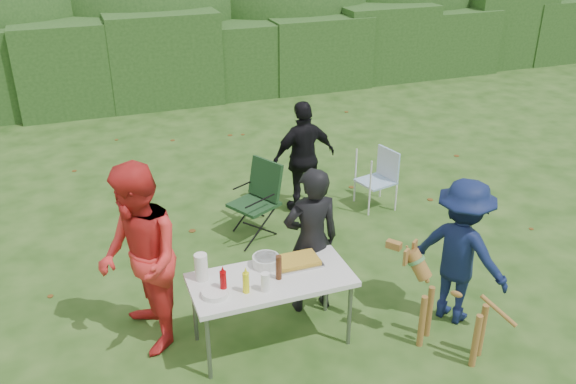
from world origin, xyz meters
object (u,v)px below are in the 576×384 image
object	(u,v)px
camping_chair	(254,200)
beer_bottle	(279,267)
person_black_puffy	(304,158)
person_cook	(311,241)
lawn_chair	(376,179)
folding_table	(271,283)
person_red_jacket	(140,260)
dog	(454,308)
ketchup_bottle	(223,282)
mustard_bottle	(246,283)
child	(461,252)
paper_towel_roll	(201,267)

from	to	relation	value
camping_chair	beer_bottle	xyz separation A→B (m)	(-0.41, -2.10, 0.39)
person_black_puffy	beer_bottle	distance (m)	2.79
person_cook	lawn_chair	size ratio (longest dim) A/B	1.95
folding_table	beer_bottle	size ratio (longest dim) A/B	6.25
person_red_jacket	lawn_chair	size ratio (longest dim) A/B	2.28
dog	beer_bottle	distance (m)	1.66
person_red_jacket	camping_chair	distance (m)	2.33
ketchup_bottle	beer_bottle	world-z (taller)	beer_bottle
ketchup_bottle	beer_bottle	distance (m)	0.53
mustard_bottle	lawn_chair	bearing A→B (deg)	42.97
child	person_red_jacket	bearing A→B (deg)	46.99
dog	paper_towel_roll	bearing A→B (deg)	30.85
person_black_puffy	camping_chair	bearing A→B (deg)	19.59
person_cook	dog	size ratio (longest dim) A/B	1.55
person_black_puffy	ketchup_bottle	size ratio (longest dim) A/B	7.03
dog	lawn_chair	bearing A→B (deg)	-50.51
lawn_chair	ketchup_bottle	world-z (taller)	ketchup_bottle
dog	child	bearing A→B (deg)	-73.38
child	beer_bottle	xyz separation A→B (m)	(-1.81, 0.21, 0.10)
folding_table	paper_towel_roll	distance (m)	0.66
child	camping_chair	world-z (taller)	child
person_black_puffy	camping_chair	distance (m)	0.97
person_cook	camping_chair	size ratio (longest dim) A/B	1.68
dog	mustard_bottle	world-z (taller)	dog
person_red_jacket	paper_towel_roll	bearing A→B (deg)	60.68
dog	paper_towel_roll	world-z (taller)	paper_towel_roll
mustard_bottle	beer_bottle	size ratio (longest dim) A/B	0.83
camping_chair	folding_table	bearing A→B (deg)	49.59
dog	beer_bottle	bearing A→B (deg)	29.48
person_black_puffy	person_red_jacket	bearing A→B (deg)	34.10
mustard_bottle	beer_bottle	bearing A→B (deg)	16.53
child	paper_towel_roll	xyz separation A→B (m)	(-2.48, 0.45, 0.11)
child	person_cook	bearing A→B (deg)	33.25
person_red_jacket	lawn_chair	distance (m)	3.88
person_cook	person_black_puffy	bearing A→B (deg)	-107.00
ketchup_bottle	paper_towel_roll	world-z (taller)	paper_towel_roll
lawn_chair	ketchup_bottle	distance (m)	3.61
folding_table	dog	size ratio (longest dim) A/B	1.46
mustard_bottle	beer_bottle	distance (m)	0.36
folding_table	lawn_chair	distance (m)	3.19
person_red_jacket	child	distance (m)	3.07
beer_bottle	lawn_chair	bearing A→B (deg)	45.84
camping_chair	child	bearing A→B (deg)	93.55
folding_table	beer_bottle	distance (m)	0.19
child	folding_table	bearing A→B (deg)	51.98
ketchup_bottle	person_black_puffy	bearing A→B (deg)	55.34
ketchup_bottle	beer_bottle	xyz separation A→B (m)	(0.53, 0.04, 0.01)
person_black_puffy	lawn_chair	xyz separation A→B (m)	(0.97, -0.24, -0.37)
beer_bottle	paper_towel_roll	xyz separation A→B (m)	(-0.66, 0.23, 0.01)
mustard_bottle	ketchup_bottle	distance (m)	0.20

